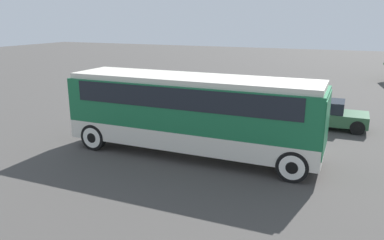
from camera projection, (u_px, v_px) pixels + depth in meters
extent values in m
plane|color=#423F3D|center=(192.00, 154.00, 15.78)|extent=(120.00, 120.00, 0.00)
cube|color=silver|center=(192.00, 134.00, 15.55)|extent=(10.42, 2.59, 0.78)
cube|color=#19663D|center=(192.00, 104.00, 15.22)|extent=(10.42, 2.59, 1.81)
cube|color=black|center=(192.00, 93.00, 15.10)|extent=(9.17, 2.63, 0.81)
cube|color=beige|center=(192.00, 79.00, 14.95)|extent=(10.21, 2.38, 0.22)
cube|color=#19663D|center=(322.00, 123.00, 13.35)|extent=(0.36, 2.49, 2.07)
cylinder|color=black|center=(292.00, 166.00, 12.94)|extent=(1.14, 0.28, 1.14)
cylinder|color=silver|center=(292.00, 166.00, 12.94)|extent=(0.89, 0.30, 0.89)
cylinder|color=black|center=(292.00, 166.00, 12.94)|extent=(0.43, 0.32, 0.43)
cylinder|color=black|center=(302.00, 146.00, 15.04)|extent=(1.14, 0.28, 1.14)
cylinder|color=silver|center=(302.00, 146.00, 15.04)|extent=(0.89, 0.30, 0.89)
cylinder|color=black|center=(302.00, 146.00, 15.04)|extent=(0.43, 0.32, 0.43)
cylinder|color=black|center=(94.00, 137.00, 16.16)|extent=(1.14, 0.28, 1.14)
cylinder|color=silver|center=(94.00, 137.00, 16.16)|extent=(0.89, 0.30, 0.89)
cylinder|color=black|center=(94.00, 137.00, 16.16)|extent=(0.43, 0.32, 0.43)
cylinder|color=black|center=(124.00, 123.00, 18.26)|extent=(1.14, 0.28, 1.14)
cylinder|color=silver|center=(124.00, 123.00, 18.26)|extent=(0.89, 0.30, 0.89)
cylinder|color=black|center=(124.00, 123.00, 18.26)|extent=(0.43, 0.32, 0.43)
cube|color=#BCBCC1|center=(216.00, 101.00, 23.00)|extent=(4.10, 1.88, 0.68)
cube|color=black|center=(213.00, 92.00, 22.91)|extent=(2.13, 1.70, 0.48)
cylinder|color=black|center=(236.00, 111.00, 21.71)|extent=(0.67, 0.22, 0.67)
cylinder|color=black|center=(236.00, 111.00, 21.71)|extent=(0.26, 0.26, 0.26)
cylinder|color=black|center=(244.00, 105.00, 23.22)|extent=(0.67, 0.22, 0.67)
cylinder|color=black|center=(244.00, 105.00, 23.22)|extent=(0.26, 0.26, 0.26)
cylinder|color=black|center=(187.00, 106.00, 22.92)|extent=(0.67, 0.22, 0.67)
cylinder|color=black|center=(187.00, 106.00, 22.92)|extent=(0.26, 0.26, 0.26)
cylinder|color=black|center=(197.00, 101.00, 24.43)|extent=(0.67, 0.22, 0.67)
cylinder|color=black|center=(197.00, 101.00, 24.43)|extent=(0.26, 0.26, 0.26)
cube|color=#2D5638|center=(324.00, 117.00, 19.54)|extent=(4.27, 1.76, 0.60)
cube|color=black|center=(321.00, 105.00, 19.45)|extent=(2.22, 1.59, 0.58)
cylinder|color=black|center=(357.00, 128.00, 18.27)|extent=(0.71, 0.22, 0.71)
cylinder|color=black|center=(357.00, 128.00, 18.27)|extent=(0.27, 0.26, 0.27)
cylinder|color=black|center=(357.00, 120.00, 19.67)|extent=(0.71, 0.22, 0.71)
cylinder|color=black|center=(357.00, 120.00, 19.67)|extent=(0.27, 0.26, 0.27)
cylinder|color=black|center=(289.00, 121.00, 19.52)|extent=(0.71, 0.22, 0.71)
cylinder|color=black|center=(289.00, 121.00, 19.52)|extent=(0.27, 0.26, 0.27)
cylinder|color=black|center=(294.00, 114.00, 20.92)|extent=(0.71, 0.22, 0.71)
cylinder|color=black|center=(294.00, 114.00, 20.92)|extent=(0.27, 0.26, 0.27)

